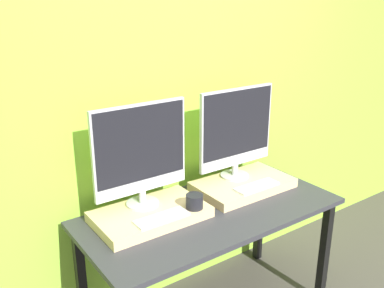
# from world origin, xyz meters

# --- Properties ---
(wall_back) EXTENTS (8.00, 0.04, 2.60)m
(wall_back) POSITION_xyz_m (0.00, 0.79, 1.30)
(wall_back) COLOR #8CC638
(wall_back) RESTS_ON ground_plane
(workbench) EXTENTS (1.51, 0.72, 0.76)m
(workbench) POSITION_xyz_m (0.00, 0.36, 0.67)
(workbench) COLOR #2D2D33
(workbench) RESTS_ON ground_plane
(wooden_riser_left) EXTENTS (0.61, 0.37, 0.06)m
(wooden_riser_left) POSITION_xyz_m (-0.34, 0.47, 0.79)
(wooden_riser_left) COLOR #D6B77F
(wooden_riser_left) RESTS_ON workbench
(monitor_left) EXTENTS (0.56, 0.19, 0.58)m
(monitor_left) POSITION_xyz_m (-0.34, 0.55, 1.13)
(monitor_left) COLOR #B2B2B7
(monitor_left) RESTS_ON wooden_riser_left
(keyboard_left) EXTENTS (0.30, 0.10, 0.01)m
(keyboard_left) POSITION_xyz_m (-0.34, 0.34, 0.82)
(keyboard_left) COLOR silver
(keyboard_left) RESTS_ON wooden_riser_left
(mug) EXTENTS (0.10, 0.10, 0.08)m
(mug) POSITION_xyz_m (-0.13, 0.34, 0.86)
(mug) COLOR black
(mug) RESTS_ON wooden_riser_left
(wooden_riser_right) EXTENTS (0.61, 0.37, 0.06)m
(wooden_riser_right) POSITION_xyz_m (0.34, 0.47, 0.79)
(wooden_riser_right) COLOR #D6B77F
(wooden_riser_right) RESTS_ON workbench
(monitor_right) EXTENTS (0.56, 0.19, 0.58)m
(monitor_right) POSITION_xyz_m (0.34, 0.55, 1.13)
(monitor_right) COLOR #B2B2B7
(monitor_right) RESTS_ON wooden_riser_right
(keyboard_right) EXTENTS (0.30, 0.10, 0.01)m
(keyboard_right) POSITION_xyz_m (0.34, 0.34, 0.82)
(keyboard_right) COLOR silver
(keyboard_right) RESTS_ON wooden_riser_right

